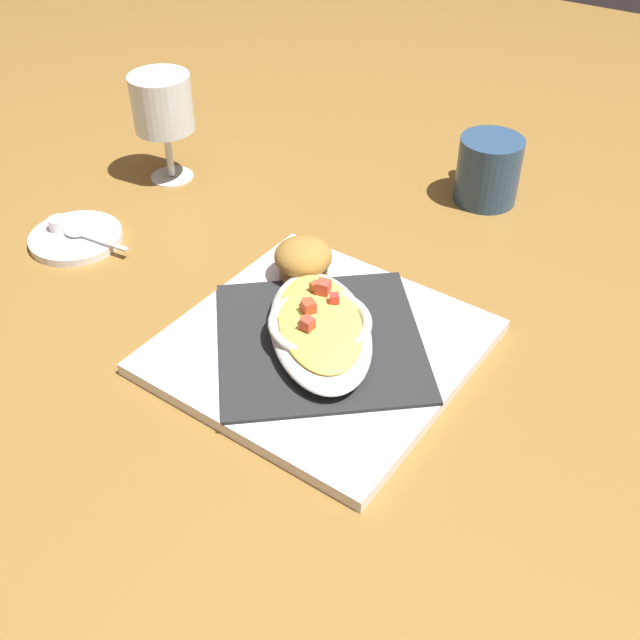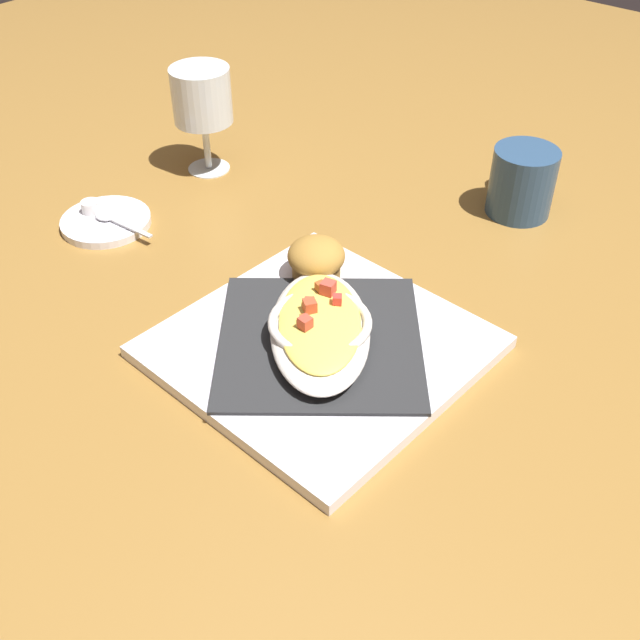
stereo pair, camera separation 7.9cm
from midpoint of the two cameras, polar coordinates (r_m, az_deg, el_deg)
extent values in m
plane|color=olive|center=(0.82, 2.76, -2.52)|extent=(2.60, 2.60, 0.00)
cube|color=white|center=(0.81, 2.78, -2.14)|extent=(0.31, 0.31, 0.01)
cube|color=#28292B|center=(0.80, 2.80, -1.64)|extent=(0.30, 0.30, 0.00)
ellipsoid|color=silver|center=(0.79, 2.83, -0.79)|extent=(0.22, 0.21, 0.03)
torus|color=silver|center=(0.79, 2.85, -0.27)|extent=(0.15, 0.15, 0.01)
ellipsoid|color=#F2D154|center=(0.79, 2.86, -0.23)|extent=(0.18, 0.17, 0.01)
cube|color=#CB4637|center=(0.81, 3.39, 2.34)|extent=(0.02, 0.02, 0.01)
cube|color=#CC4A2C|center=(0.78, 1.94, 0.84)|extent=(0.02, 0.02, 0.01)
cube|color=#B45224|center=(0.81, 2.81, 2.42)|extent=(0.01, 0.01, 0.01)
cube|color=#CB4633|center=(0.76, 1.88, -0.34)|extent=(0.01, 0.01, 0.01)
cube|color=red|center=(0.80, 4.36, 1.32)|extent=(0.01, 0.01, 0.01)
cube|color=#D44931|center=(0.79, 1.98, 1.24)|extent=(0.01, 0.01, 0.01)
cube|color=#B95726|center=(0.77, 1.71, -0.10)|extent=(0.01, 0.01, 0.01)
cylinder|color=#A57335|center=(0.89, 2.25, 3.70)|extent=(0.06, 0.06, 0.02)
ellipsoid|color=#AA7A33|center=(0.88, 2.29, 4.73)|extent=(0.07, 0.07, 0.04)
ellipsoid|color=#4C0F23|center=(0.87, 2.30, 5.22)|extent=(0.03, 0.03, 0.01)
cylinder|color=navy|center=(1.06, 16.97, 9.77)|extent=(0.09, 0.09, 0.09)
torus|color=navy|center=(1.10, 16.36, 11.13)|extent=(0.05, 0.04, 0.05)
cylinder|color=#4C2D14|center=(1.07, 16.73, 8.69)|extent=(0.07, 0.07, 0.04)
cylinder|color=white|center=(1.15, -6.35, 11.20)|extent=(0.06, 0.06, 0.00)
cylinder|color=white|center=(1.13, -6.48, 12.87)|extent=(0.01, 0.01, 0.07)
cylinder|color=white|center=(1.10, -6.77, 16.30)|extent=(0.08, 0.08, 0.08)
cylinder|color=silver|center=(1.11, -6.70, 15.40)|extent=(0.07, 0.07, 0.04)
cylinder|color=white|center=(1.04, -13.64, 7.09)|extent=(0.12, 0.12, 0.01)
ellipsoid|color=silver|center=(1.03, -13.72, 7.52)|extent=(0.02, 0.03, 0.01)
cube|color=silver|center=(1.00, -11.83, 6.72)|extent=(0.01, 0.07, 0.00)
cylinder|color=silver|center=(1.05, -14.74, 8.12)|extent=(0.02, 0.02, 0.02)
camera|label=1|loc=(0.04, -87.14, 2.38)|focal=42.80mm
camera|label=2|loc=(0.04, 92.86, -2.38)|focal=42.80mm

